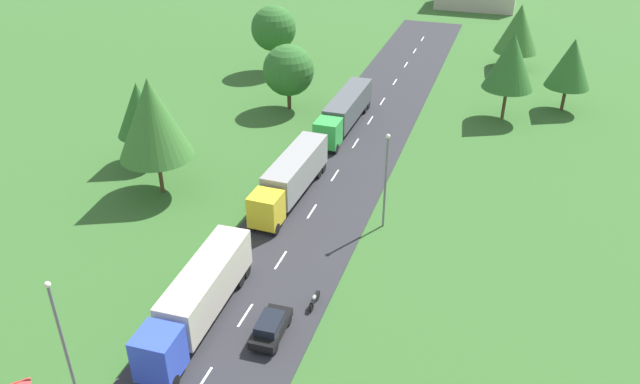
{
  "coord_description": "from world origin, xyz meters",
  "views": [
    {
      "loc": [
        14.84,
        -14.82,
        28.3
      ],
      "look_at": [
        0.83,
        28.24,
        2.29
      ],
      "focal_mm": 34.96,
      "sensor_mm": 36.0,
      "label": 1
    }
  ],
  "objects_px": {
    "car_second": "(271,327)",
    "tree_elm": "(139,109)",
    "tree_pine": "(288,70)",
    "truck_third": "(345,110)",
    "motorcycle_courier": "(315,299)",
    "tree_oak": "(274,28)",
    "tree_ash": "(152,118)",
    "truck_lead": "(198,297)",
    "truck_second": "(291,176)",
    "tree_birch": "(511,61)",
    "tree_lime": "(519,28)",
    "tree_maple": "(571,63)",
    "lamppost_second": "(386,177)",
    "lamppost_lead": "(62,336)"
  },
  "relations": [
    {
      "from": "car_second",
      "to": "tree_elm",
      "type": "height_order",
      "value": "tree_elm"
    },
    {
      "from": "tree_pine",
      "to": "tree_elm",
      "type": "bearing_deg",
      "value": -116.18
    },
    {
      "from": "truck_third",
      "to": "motorcycle_courier",
      "type": "bearing_deg",
      "value": -77.8
    },
    {
      "from": "tree_oak",
      "to": "tree_ash",
      "type": "height_order",
      "value": "tree_ash"
    },
    {
      "from": "truck_lead",
      "to": "tree_ash",
      "type": "distance_m",
      "value": 19.33
    },
    {
      "from": "tree_ash",
      "to": "car_second",
      "type": "bearing_deg",
      "value": -41.38
    },
    {
      "from": "tree_elm",
      "to": "tree_ash",
      "type": "distance_m",
      "value": 6.89
    },
    {
      "from": "truck_lead",
      "to": "tree_elm",
      "type": "height_order",
      "value": "tree_elm"
    },
    {
      "from": "truck_second",
      "to": "tree_birch",
      "type": "distance_m",
      "value": 29.94
    },
    {
      "from": "tree_lime",
      "to": "tree_oak",
      "type": "bearing_deg",
      "value": -159.32
    },
    {
      "from": "truck_lead",
      "to": "tree_maple",
      "type": "bearing_deg",
      "value": 63.37
    },
    {
      "from": "lamppost_second",
      "to": "tree_pine",
      "type": "xyz_separation_m",
      "value": [
        -16.41,
        21.7,
        0.05
      ]
    },
    {
      "from": "truck_third",
      "to": "car_second",
      "type": "bearing_deg",
      "value": -82.01
    },
    {
      "from": "tree_oak",
      "to": "tree_maple",
      "type": "xyz_separation_m",
      "value": [
        37.52,
        -2.65,
        -0.14
      ]
    },
    {
      "from": "tree_pine",
      "to": "tree_lime",
      "type": "bearing_deg",
      "value": 44.36
    },
    {
      "from": "car_second",
      "to": "tree_pine",
      "type": "bearing_deg",
      "value": 108.71
    },
    {
      "from": "truck_third",
      "to": "car_second",
      "type": "xyz_separation_m",
      "value": [
        4.71,
        -33.54,
        -1.21
      ]
    },
    {
      "from": "tree_oak",
      "to": "tree_maple",
      "type": "height_order",
      "value": "tree_oak"
    },
    {
      "from": "truck_third",
      "to": "lamppost_lead",
      "type": "xyz_separation_m",
      "value": [
        -4.11,
        -41.62,
        2.61
      ]
    },
    {
      "from": "tree_ash",
      "to": "truck_third",
      "type": "bearing_deg",
      "value": 58.18
    },
    {
      "from": "motorcycle_courier",
      "to": "lamppost_second",
      "type": "bearing_deg",
      "value": 79.05
    },
    {
      "from": "truck_second",
      "to": "motorcycle_courier",
      "type": "distance_m",
      "value": 15.1
    },
    {
      "from": "truck_second",
      "to": "tree_maple",
      "type": "relative_size",
      "value": 1.52
    },
    {
      "from": "tree_ash",
      "to": "tree_oak",
      "type": "bearing_deg",
      "value": 94.39
    },
    {
      "from": "motorcycle_courier",
      "to": "tree_ash",
      "type": "height_order",
      "value": "tree_ash"
    },
    {
      "from": "truck_lead",
      "to": "tree_birch",
      "type": "relative_size",
      "value": 1.28
    },
    {
      "from": "tree_oak",
      "to": "tree_pine",
      "type": "height_order",
      "value": "tree_oak"
    },
    {
      "from": "truck_third",
      "to": "lamppost_lead",
      "type": "relative_size",
      "value": 1.7
    },
    {
      "from": "motorcycle_courier",
      "to": "tree_birch",
      "type": "relative_size",
      "value": 0.2
    },
    {
      "from": "car_second",
      "to": "tree_maple",
      "type": "xyz_separation_m",
      "value": [
        18.36,
        46.43,
        4.88
      ]
    },
    {
      "from": "lamppost_lead",
      "to": "tree_lime",
      "type": "bearing_deg",
      "value": 73.19
    },
    {
      "from": "truck_second",
      "to": "motorcycle_courier",
      "type": "bearing_deg",
      "value": -63.61
    },
    {
      "from": "car_second",
      "to": "lamppost_lead",
      "type": "xyz_separation_m",
      "value": [
        -8.82,
        -8.08,
        3.82
      ]
    },
    {
      "from": "tree_pine",
      "to": "tree_ash",
      "type": "distance_m",
      "value": 22.84
    },
    {
      "from": "lamppost_lead",
      "to": "tree_elm",
      "type": "distance_m",
      "value": 30.11
    },
    {
      "from": "truck_second",
      "to": "tree_ash",
      "type": "distance_m",
      "value": 12.92
    },
    {
      "from": "lamppost_second",
      "to": "tree_birch",
      "type": "height_order",
      "value": "tree_birch"
    },
    {
      "from": "lamppost_second",
      "to": "tree_oak",
      "type": "relative_size",
      "value": 0.94
    },
    {
      "from": "tree_elm",
      "to": "tree_ash",
      "type": "relative_size",
      "value": 0.76
    },
    {
      "from": "tree_birch",
      "to": "tree_elm",
      "type": "xyz_separation_m",
      "value": [
        -32.92,
        -22.22,
        -1.16
      ]
    },
    {
      "from": "lamppost_second",
      "to": "tree_maple",
      "type": "xyz_separation_m",
      "value": [
        14.45,
        31.24,
        1.05
      ]
    },
    {
      "from": "lamppost_second",
      "to": "truck_second",
      "type": "bearing_deg",
      "value": 166.87
    },
    {
      "from": "car_second",
      "to": "tree_lime",
      "type": "distance_m",
      "value": 62.18
    },
    {
      "from": "tree_maple",
      "to": "tree_elm",
      "type": "distance_m",
      "value": 47.83
    },
    {
      "from": "truck_third",
      "to": "tree_elm",
      "type": "distance_m",
      "value": 21.93
    },
    {
      "from": "car_second",
      "to": "truck_lead",
      "type": "bearing_deg",
      "value": -178.61
    },
    {
      "from": "tree_maple",
      "to": "tree_ash",
      "type": "bearing_deg",
      "value": -137.55
    },
    {
      "from": "truck_second",
      "to": "tree_elm",
      "type": "height_order",
      "value": "tree_elm"
    },
    {
      "from": "tree_pine",
      "to": "tree_ash",
      "type": "xyz_separation_m",
      "value": [
        -4.01,
        -22.35,
        2.55
      ]
    },
    {
      "from": "truck_lead",
      "to": "lamppost_second",
      "type": "relative_size",
      "value": 1.52
    }
  ]
}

